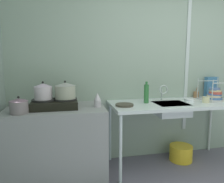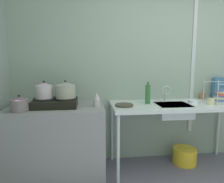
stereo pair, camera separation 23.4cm
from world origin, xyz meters
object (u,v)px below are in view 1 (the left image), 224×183
percolator (97,100)px  frying_pan (124,105)px  bucket_on_floor (181,153)px  pot_on_right_burner (65,91)px  dish_rack (215,95)px  faucet (163,91)px  pot_on_left_burner (43,91)px  bottle_by_sink (146,93)px  stove (55,103)px  pot_beside_stove (19,106)px  small_bowl_on_drainboard (189,100)px  sink_basin (171,109)px  cup_by_rack (206,100)px  cereal_box (211,87)px  utensil_jar (196,94)px

percolator → frying_pan: size_ratio=0.77×
bucket_on_floor → frying_pan: bearing=-170.1°
pot_on_right_burner → dish_rack: (2.00, 0.04, -0.12)m
percolator → faucet: faucet is taller
pot_on_left_burner → bottle_by_sink: size_ratio=0.74×
dish_rack → bucket_on_floor: 0.93m
pot_on_right_burner → dish_rack: bearing=1.2°
stove → pot_beside_stove: (-0.34, -0.21, 0.03)m
dish_rack → bottle_by_sink: dish_rack is taller
pot_on_left_burner → pot_on_right_burner: bearing=0.0°
pot_on_right_burner → percolator: size_ratio=1.43×
pot_beside_stove → small_bowl_on_drainboard: 2.07m
faucet → dish_rack: (0.72, -0.08, -0.07)m
pot_on_right_burner → bucket_on_floor: (1.55, 0.08, -0.94)m
frying_pan → dish_rack: 1.32m
pot_on_right_burner → sink_basin: (1.31, -0.04, -0.27)m
pot_beside_stove → cup_by_rack: bearing=2.9°
bucket_on_floor → cup_by_rack: bearing=-37.5°
pot_on_left_burner → pot_beside_stove: pot_on_left_burner is taller
dish_rack → cereal_box: (0.12, 0.24, 0.08)m
pot_on_left_burner → sink_basin: size_ratio=0.50×
faucet → frying_pan: bearing=-161.0°
percolator → bucket_on_floor: percolator is taller
faucet → bucket_on_floor: faucet is taller
pot_on_right_burner → utensil_jar: pot_on_right_burner is taller
cup_by_rack → cereal_box: cereal_box is taller
pot_on_left_burner → dish_rack: bearing=1.1°
percolator → small_bowl_on_drainboard: size_ratio=1.29×
pot_beside_stove → faucet: bearing=10.9°
utensil_jar → bucket_on_floor: size_ratio=0.62×
pot_on_right_burner → utensil_jar: size_ratio=1.23×
pot_beside_stove → sink_basin: 1.78m
sink_basin → faucet: faucet is taller
percolator → pot_on_right_burner: bearing=170.9°
sink_basin → stove: bearing=178.4°
faucet → stove: bearing=-174.8°
pot_beside_stove → bucket_on_floor: (2.01, 0.28, -0.82)m
pot_beside_stove → small_bowl_on_drainboard: pot_beside_stove is taller
sink_basin → dish_rack: bearing=6.8°
small_bowl_on_drainboard → bucket_on_floor: small_bowl_on_drainboard is taller
utensil_jar → cup_by_rack: bearing=-106.2°
percolator → bottle_by_sink: 0.65m
pot_beside_stove → dish_rack: (2.46, 0.25, -0.01)m
small_bowl_on_drainboard → bottle_by_sink: size_ratio=0.47×
pot_on_left_burner → frying_pan: 0.95m
bottle_by_sink → utensil_jar: (0.87, 0.23, -0.08)m
stove → small_bowl_on_drainboard: size_ratio=3.92×
bottle_by_sink → sink_basin: bearing=-16.5°
percolator → dish_rack: (1.64, 0.10, -0.01)m
percolator → bottle_by_sink: bottle_by_sink is taller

